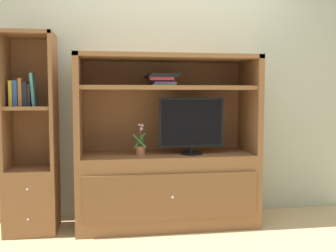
{
  "coord_description": "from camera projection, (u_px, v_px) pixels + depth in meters",
  "views": [
    {
      "loc": [
        -0.52,
        -2.99,
        1.16
      ],
      "look_at": [
        0.0,
        0.35,
        0.89
      ],
      "focal_mm": 41.5,
      "sensor_mm": 36.0,
      "label": 1
    }
  ],
  "objects": [
    {
      "name": "magazine_stack",
      "position": [
        162.0,
        80.0,
        3.4
      ],
      "size": [
        0.29,
        0.31,
        0.1
      ],
      "color": "#338C4C",
      "rests_on": "media_console"
    },
    {
      "name": "tv_monitor",
      "position": [
        191.0,
        125.0,
        3.41
      ],
      "size": [
        0.58,
        0.2,
        0.5
      ],
      "color": "black",
      "rests_on": "media_console"
    },
    {
      "name": "potted_plant",
      "position": [
        141.0,
        148.0,
        3.35
      ],
      "size": [
        0.11,
        0.11,
        0.28
      ],
      "color": "#B26642",
      "rests_on": "media_console"
    },
    {
      "name": "bookshelf_tall",
      "position": [
        32.0,
        166.0,
        3.3
      ],
      "size": [
        0.42,
        0.41,
        1.68
      ],
      "color": "brown",
      "rests_on": "ground_plane"
    },
    {
      "name": "ground_plane",
      "position": [
        175.0,
        240.0,
        3.12
      ],
      "size": [
        8.0,
        8.0,
        0.0
      ],
      "primitive_type": "plane",
      "color": "tan"
    },
    {
      "name": "upright_book_row",
      "position": [
        23.0,
        93.0,
        3.23
      ],
      "size": [
        0.21,
        0.17,
        0.27
      ],
      "color": "gold",
      "rests_on": "bookshelf_tall"
    },
    {
      "name": "painted_rear_wall",
      "position": [
        162.0,
        71.0,
        3.75
      ],
      "size": [
        6.0,
        0.1,
        2.8
      ],
      "primitive_type": "cube",
      "color": "#ADB29E",
      "rests_on": "ground_plane"
    },
    {
      "name": "media_console",
      "position": [
        167.0,
        170.0,
        3.48
      ],
      "size": [
        1.58,
        0.57,
        1.51
      ],
      "color": "brown",
      "rests_on": "ground_plane"
    }
  ]
}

